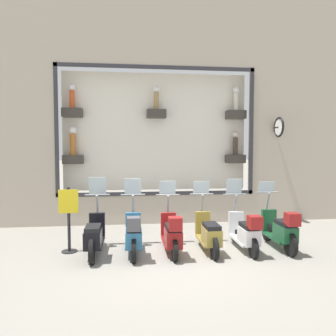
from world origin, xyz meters
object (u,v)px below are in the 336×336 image
at_px(scooter_red_3, 172,234).
at_px(shop_sign_post, 69,218).
at_px(scooter_teal_4, 134,234).
at_px(scooter_olive_2, 209,234).
at_px(scooter_green_0, 281,230).
at_px(scooter_black_5, 94,236).
at_px(scooter_white_1, 246,232).

relative_size(scooter_red_3, shop_sign_post, 1.18).
bearing_deg(scooter_teal_4, scooter_olive_2, -88.20).
height_order(scooter_green_0, scooter_red_3, scooter_red_3).
bearing_deg(scooter_black_5, scooter_green_0, -90.84).
bearing_deg(scooter_teal_4, scooter_green_0, -90.03).
bearing_deg(scooter_black_5, shop_sign_post, 60.59).
relative_size(scooter_white_1, scooter_red_3, 1.00).
height_order(scooter_white_1, scooter_teal_4, scooter_teal_4).
distance_m(scooter_green_0, scooter_white_1, 0.88).
bearing_deg(scooter_green_0, scooter_white_1, 90.66).
bearing_deg(scooter_red_3, scooter_green_0, -89.86).
bearing_deg(scooter_red_3, scooter_teal_4, 89.46).
xyz_separation_m(scooter_black_5, shop_sign_post, (0.35, 0.62, 0.36)).
distance_m(scooter_red_3, scooter_teal_4, 0.88).
height_order(scooter_olive_2, scooter_black_5, scooter_black_5).
xyz_separation_m(scooter_white_1, scooter_black_5, (0.07, 3.50, -0.01)).
relative_size(scooter_white_1, scooter_black_5, 0.99).
relative_size(scooter_olive_2, scooter_black_5, 0.99).
xyz_separation_m(scooter_olive_2, scooter_teal_4, (-0.05, 1.75, 0.05)).
bearing_deg(scooter_green_0, scooter_red_3, 90.14).
height_order(scooter_red_3, scooter_black_5, scooter_black_5).
xyz_separation_m(scooter_teal_4, shop_sign_post, (0.41, 1.50, 0.33)).
relative_size(scooter_white_1, shop_sign_post, 1.18).
distance_m(scooter_white_1, scooter_red_3, 1.75).
relative_size(scooter_green_0, scooter_white_1, 1.01).
bearing_deg(scooter_red_3, scooter_olive_2, -85.88).
bearing_deg(scooter_olive_2, shop_sign_post, 83.73).
height_order(scooter_teal_4, scooter_black_5, scooter_black_5).
relative_size(scooter_green_0, scooter_teal_4, 1.00).
xyz_separation_m(scooter_olive_2, scooter_black_5, (0.01, 2.63, 0.02)).
xyz_separation_m(scooter_red_3, scooter_teal_4, (0.01, 0.88, 0.01)).
xyz_separation_m(scooter_red_3, shop_sign_post, (0.42, 2.37, 0.35)).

